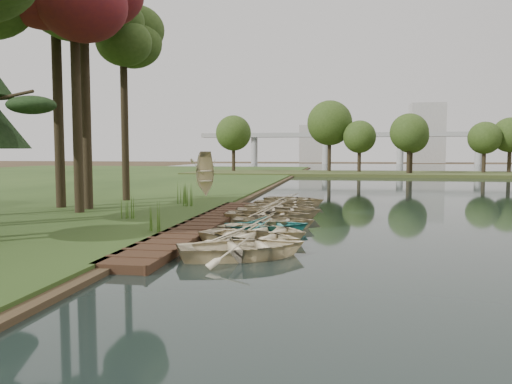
% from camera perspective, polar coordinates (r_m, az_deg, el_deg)
% --- Properties ---
extents(ground, '(300.00, 300.00, 0.00)m').
position_cam_1_polar(ground, '(20.28, -1.71, -4.36)').
color(ground, '#3D2F1D').
extents(boardwalk, '(1.60, 16.00, 0.30)m').
position_cam_1_polar(boardwalk, '(20.62, -6.08, -3.81)').
color(boardwalk, '#352114').
rests_on(boardwalk, ground).
extents(peninsula, '(50.00, 14.00, 0.45)m').
position_cam_1_polar(peninsula, '(69.83, 12.88, 2.03)').
color(peninsula, '#3C451E').
rests_on(peninsula, ground).
extents(far_trees, '(45.60, 5.60, 8.80)m').
position_cam_1_polar(far_trees, '(69.73, 10.22, 7.17)').
color(far_trees, black).
rests_on(far_trees, peninsula).
extents(bridge, '(95.90, 4.00, 8.60)m').
position_cam_1_polar(bridge, '(139.96, 13.03, 6.03)').
color(bridge, '#A5A5A0').
rests_on(bridge, ground).
extents(building_a, '(10.00, 8.00, 18.00)m').
position_cam_1_polar(building_a, '(161.87, 18.91, 6.36)').
color(building_a, '#A5A5A0').
rests_on(building_a, ground).
extents(building_b, '(8.00, 8.00, 12.00)m').
position_cam_1_polar(building_b, '(164.91, 6.46, 5.50)').
color(building_b, '#A5A5A0').
rests_on(building_b, ground).
extents(rowboat_0, '(4.63, 4.10, 0.79)m').
position_cam_1_polar(rowboat_0, '(14.66, -1.44, -6.02)').
color(rowboat_0, beige).
rests_on(rowboat_0, water).
extents(rowboat_1, '(4.28, 3.68, 0.75)m').
position_cam_1_polar(rowboat_1, '(16.61, -0.68, -4.85)').
color(rowboat_1, beige).
rests_on(rowboat_1, water).
extents(rowboat_2, '(4.20, 3.69, 0.72)m').
position_cam_1_polar(rowboat_2, '(18.00, 0.81, -4.16)').
color(rowboat_2, beige).
rests_on(rowboat_2, water).
extents(rowboat_3, '(3.82, 3.20, 0.68)m').
position_cam_1_polar(rowboat_3, '(19.25, 1.30, -3.66)').
color(rowboat_3, teal).
rests_on(rowboat_3, water).
extents(rowboat_4, '(3.40, 2.45, 0.70)m').
position_cam_1_polar(rowboat_4, '(20.56, 2.03, -3.11)').
color(rowboat_4, beige).
rests_on(rowboat_4, water).
extents(rowboat_5, '(3.86, 2.79, 0.79)m').
position_cam_1_polar(rowboat_5, '(22.17, 1.36, -2.44)').
color(rowboat_5, beige).
rests_on(rowboat_5, water).
extents(rowboat_6, '(4.32, 3.33, 0.82)m').
position_cam_1_polar(rowboat_6, '(23.52, 2.60, -1.99)').
color(rowboat_6, beige).
rests_on(rowboat_6, water).
extents(rowboat_7, '(4.30, 3.58, 0.77)m').
position_cam_1_polar(rowboat_7, '(25.23, 2.82, -1.61)').
color(rowboat_7, beige).
rests_on(rowboat_7, water).
extents(rowboat_8, '(3.23, 2.39, 0.64)m').
position_cam_1_polar(rowboat_8, '(26.84, 3.41, -1.38)').
color(rowboat_8, beige).
rests_on(rowboat_8, water).
extents(rowboat_9, '(3.47, 2.58, 0.69)m').
position_cam_1_polar(rowboat_9, '(28.11, 3.28, -1.06)').
color(rowboat_9, beige).
rests_on(rowboat_9, water).
extents(rowboat_10, '(4.23, 3.53, 0.76)m').
position_cam_1_polar(rowboat_10, '(29.61, 4.40, -0.72)').
color(rowboat_10, beige).
rests_on(rowboat_10, water).
extents(stored_rowboat, '(3.56, 3.41, 0.60)m').
position_cam_1_polar(stored_rowboat, '(32.51, -5.83, 0.04)').
color(stored_rowboat, beige).
rests_on(stored_rowboat, bank).
extents(tree_2, '(3.94, 3.94, 11.52)m').
position_cam_1_polar(tree_2, '(25.90, -20.10, 19.59)').
color(tree_2, black).
rests_on(tree_2, bank).
extents(tree_4, '(3.94, 3.94, 11.93)m').
position_cam_1_polar(tree_4, '(27.49, -19.12, 19.54)').
color(tree_4, black).
rests_on(tree_4, bank).
extents(tree_6, '(4.09, 4.09, 11.16)m').
position_cam_1_polar(tree_6, '(31.25, -14.95, 16.30)').
color(tree_6, black).
rests_on(tree_6, bank).
extents(reeds_0, '(0.60, 0.60, 0.99)m').
position_cam_1_polar(reeds_0, '(18.35, -11.52, -2.87)').
color(reeds_0, '#3F661E').
rests_on(reeds_0, bank).
extents(reeds_1, '(0.60, 0.60, 1.05)m').
position_cam_1_polar(reeds_1, '(22.21, -14.42, -1.57)').
color(reeds_1, '#3F661E').
rests_on(reeds_1, bank).
extents(reeds_2, '(0.60, 0.60, 1.08)m').
position_cam_1_polar(reeds_2, '(28.07, -8.41, -0.21)').
color(reeds_2, '#3F661E').
rests_on(reeds_2, bank).
extents(reeds_3, '(0.60, 0.60, 1.11)m').
position_cam_1_polar(reeds_3, '(26.53, -7.92, -0.43)').
color(reeds_3, '#3F661E').
rests_on(reeds_3, bank).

